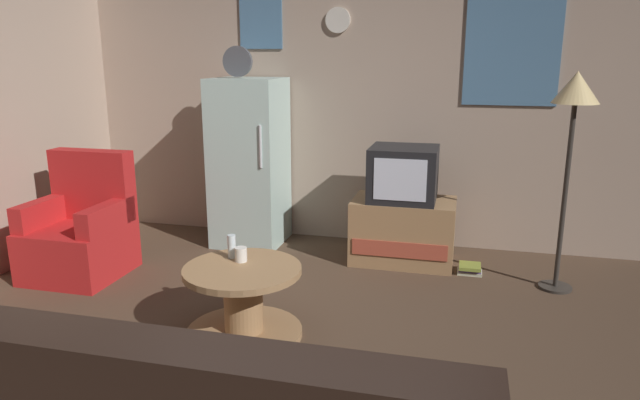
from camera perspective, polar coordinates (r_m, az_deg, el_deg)
The scene contains 11 objects.
ground_plane at distance 3.36m, azimuth -5.54°, elevation -16.16°, with size 12.00×12.00×0.00m, color #4C3828.
wall_with_art at distance 5.28m, azimuth 3.30°, elevation 9.76°, with size 5.20×0.12×2.56m.
fridge at distance 5.24m, azimuth -7.01°, elevation 3.76°, with size 0.60×0.62×1.77m.
tv_stand at distance 4.86m, azimuth 8.24°, elevation -3.04°, with size 0.84×0.53×0.53m.
crt_tv at distance 4.74m, azimuth 8.28°, elevation 2.60°, with size 0.54×0.51×0.44m.
standing_lamp at distance 4.39m, azimuth 23.95°, elevation 8.59°, with size 0.32×0.32×1.59m.
coffee_table at distance 3.61m, azimuth -7.61°, elevation -9.98°, with size 0.72×0.72×0.45m.
wine_glass at distance 3.66m, azimuth -8.75°, elevation -4.58°, with size 0.05×0.05×0.15m, color silver.
mug_ceramic_white at distance 3.60m, azimuth -7.86°, elevation -5.37°, with size 0.08×0.08×0.09m, color silver.
armchair at distance 4.91m, azimuth -22.60°, elevation -2.98°, with size 0.68×0.68×0.96m.
book_stack at distance 4.76m, azimuth 14.64°, elevation -6.64°, with size 0.19×0.17×0.08m.
Camera 1 is at (1.01, -2.72, 1.70)m, focal length 32.24 mm.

